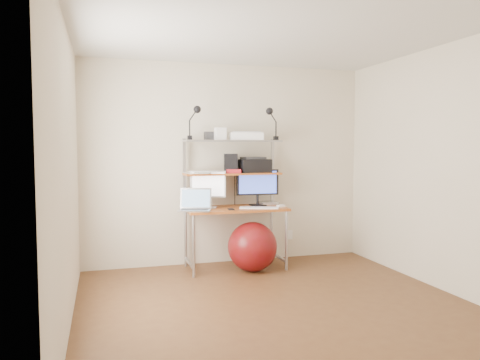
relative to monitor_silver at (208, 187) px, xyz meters
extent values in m
plane|color=brown|center=(0.32, -1.52, -0.99)|extent=(3.60, 3.60, 0.00)
plane|color=silver|center=(0.32, -1.52, 1.51)|extent=(3.60, 3.60, 0.00)
plane|color=beige|center=(0.32, 0.28, 0.26)|extent=(3.60, 0.00, 3.60)
plane|color=beige|center=(0.32, -3.32, 0.26)|extent=(3.60, 0.00, 3.60)
plane|color=beige|center=(-1.48, -1.52, 0.26)|extent=(0.00, 3.60, 3.60)
plane|color=beige|center=(2.12, -1.52, 0.26)|extent=(0.00, 3.60, 3.60)
cube|color=#BD6624|center=(0.32, -0.08, -0.27)|extent=(1.20, 0.60, 0.03)
cylinder|color=#A9A9AD|center=(-0.24, -0.34, -0.64)|extent=(0.04, 0.04, 0.71)
cylinder|color=#A9A9AD|center=(-0.24, 0.18, -0.64)|extent=(0.04, 0.04, 0.71)
cylinder|color=#A9A9AD|center=(0.88, -0.34, -0.64)|extent=(0.04, 0.04, 0.71)
cylinder|color=#A9A9AD|center=(0.88, 0.18, -0.64)|extent=(0.04, 0.04, 0.71)
cube|color=#A9A9AD|center=(-0.25, 0.18, 0.16)|extent=(0.03, 0.04, 0.84)
cube|color=#A9A9AD|center=(0.89, 0.18, 0.16)|extent=(0.03, 0.04, 0.84)
cube|color=#BD6624|center=(0.32, 0.05, 0.15)|extent=(1.18, 0.34, 0.02)
cube|color=#A9A9AD|center=(0.32, 0.05, 0.55)|extent=(1.18, 0.34, 0.02)
cube|color=white|center=(1.17, 0.26, -0.69)|extent=(0.08, 0.01, 0.12)
cube|color=silver|center=(0.00, -0.02, -0.25)|extent=(0.23, 0.20, 0.01)
cylinder|color=silver|center=(0.00, 0.00, -0.19)|extent=(0.03, 0.03, 0.11)
cube|color=silver|center=(0.00, 0.00, 0.03)|extent=(0.42, 0.16, 0.32)
plane|color=white|center=(0.00, -0.02, 0.03)|extent=(0.37, 0.12, 0.38)
cube|color=black|center=(0.63, 0.01, -0.25)|extent=(0.20, 0.16, 0.01)
cylinder|color=black|center=(0.63, 0.03, -0.18)|extent=(0.03, 0.03, 0.12)
cube|color=black|center=(0.63, 0.03, 0.04)|extent=(0.53, 0.07, 0.32)
plane|color=blue|center=(0.63, 0.01, 0.04)|extent=(0.48, 0.04, 0.48)
cube|color=#BBBBBF|center=(-0.21, -0.23, -0.24)|extent=(0.42, 0.35, 0.02)
cube|color=#313134|center=(-0.21, -0.23, -0.23)|extent=(0.34, 0.24, 0.00)
cube|color=#BBBBBF|center=(-0.17, -0.11, -0.12)|extent=(0.36, 0.18, 0.23)
plane|color=#7096BB|center=(-0.17, -0.11, -0.12)|extent=(0.34, 0.19, 0.32)
cube|color=white|center=(0.56, -0.23, -0.25)|extent=(0.47, 0.28, 0.01)
cube|color=white|center=(0.86, -0.21, -0.24)|extent=(0.11, 0.08, 0.03)
cube|color=#BBBBBF|center=(0.78, 0.05, -0.23)|extent=(0.22, 0.22, 0.04)
cube|color=black|center=(0.22, -0.25, -0.25)|extent=(0.07, 0.12, 0.01)
cube|color=black|center=(0.60, 0.09, 0.24)|extent=(0.43, 0.33, 0.16)
cube|color=#313134|center=(0.60, 0.09, 0.34)|extent=(0.30, 0.24, 0.03)
cube|color=black|center=(0.29, 0.03, 0.27)|extent=(0.19, 0.19, 0.23)
cube|color=#B11C24|center=(0.32, -0.01, 0.18)|extent=(0.20, 0.16, 0.05)
cube|color=white|center=(0.49, 0.05, 0.60)|extent=(0.44, 0.33, 0.09)
cube|color=silver|center=(0.49, 0.05, 0.66)|extent=(0.37, 0.26, 0.01)
cube|color=white|center=(0.15, 0.00, 0.63)|extent=(0.13, 0.11, 0.15)
cube|color=#313134|center=(0.04, 0.10, 0.61)|extent=(0.12, 0.12, 0.10)
cube|color=black|center=(-0.22, -0.03, 0.58)|extent=(0.05, 0.06, 0.05)
cylinder|color=black|center=(-0.22, -0.03, 0.69)|extent=(0.02, 0.02, 0.18)
sphere|color=black|center=(-0.13, -0.04, 0.91)|extent=(0.09, 0.09, 0.09)
cube|color=black|center=(0.86, -0.02, 0.58)|extent=(0.05, 0.06, 0.05)
cylinder|color=black|center=(0.86, -0.02, 0.69)|extent=(0.02, 0.02, 0.18)
sphere|color=black|center=(0.77, -0.03, 0.91)|extent=(0.09, 0.09, 0.09)
sphere|color=maroon|center=(0.47, -0.27, -0.70)|extent=(0.58, 0.58, 0.58)
cube|color=white|center=(-0.14, 0.07, 0.16)|extent=(0.27, 0.32, 0.00)
cube|color=white|center=(-0.07, 0.00, 0.16)|extent=(0.31, 0.34, 0.00)
cube|color=white|center=(-0.06, 0.09, 0.17)|extent=(0.24, 0.31, 0.00)
cube|color=white|center=(-0.02, 0.03, 0.17)|extent=(0.23, 0.30, 0.00)
cube|color=white|center=(-0.08, 0.05, 0.18)|extent=(0.28, 0.32, 0.00)
camera|label=1|loc=(-1.21, -5.45, 0.47)|focal=35.00mm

